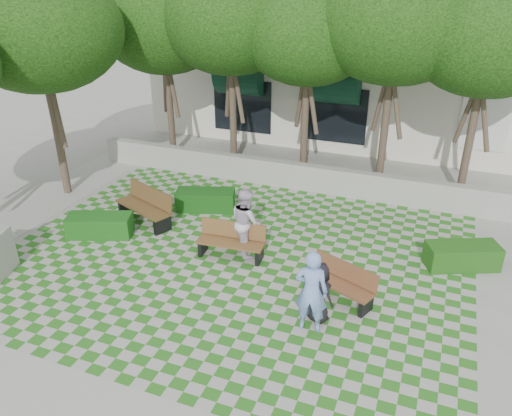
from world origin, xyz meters
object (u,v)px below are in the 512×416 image
at_px(person_blue, 311,291).
at_px(person_dark, 319,292).
at_px(bench_mid, 231,241).
at_px(hedge_east, 462,256).
at_px(bench_west, 146,206).
at_px(person_white, 246,222).
at_px(hedge_west, 100,226).
at_px(hedge_midleft, 205,200).
at_px(bench_east, 340,283).

xyz_separation_m(person_blue, person_dark, (0.09, 0.37, -0.25)).
bearing_deg(bench_mid, hedge_east, 11.45).
bearing_deg(person_blue, bench_west, -33.67).
relative_size(person_dark, person_white, 0.76).
distance_m(bench_west, hedge_west, 1.45).
relative_size(bench_mid, hedge_midleft, 1.00).
bearing_deg(person_dark, hedge_west, 17.65).
bearing_deg(person_white, bench_mid, 92.75).
height_order(bench_mid, hedge_east, bench_mid).
bearing_deg(person_blue, bench_mid, -44.49).
height_order(bench_east, hedge_east, bench_east).
xyz_separation_m(bench_west, person_blue, (5.93, -2.99, 0.44)).
xyz_separation_m(bench_west, hedge_west, (-0.77, -1.21, -0.20)).
bearing_deg(hedge_west, person_dark, -11.79).
height_order(bench_east, hedge_west, bench_east).
height_order(bench_east, person_blue, person_blue).
bearing_deg(bench_west, hedge_east, 27.03).
xyz_separation_m(bench_west, hedge_east, (8.90, 0.77, -0.20)).
bearing_deg(hedge_midleft, person_white, -41.98).
distance_m(bench_mid, bench_west, 3.32).
bearing_deg(person_blue, bench_east, -112.45).
distance_m(bench_west, hedge_east, 8.94).
bearing_deg(bench_west, person_dark, -1.49).
height_order(person_blue, person_dark, person_blue).
relative_size(hedge_east, hedge_midleft, 0.99).
relative_size(hedge_west, person_white, 0.96).
bearing_deg(bench_west, hedge_midleft, 69.95).
distance_m(person_blue, person_white, 3.44).
distance_m(hedge_midleft, hedge_west, 3.33).
bearing_deg(bench_west, person_white, 12.79).
xyz_separation_m(bench_mid, hedge_east, (5.70, 1.66, -0.13)).
height_order(bench_east, bench_west, bench_west).
xyz_separation_m(hedge_east, person_blue, (-2.97, -3.77, 0.63)).
bearing_deg(person_dark, hedge_midleft, -11.02).
relative_size(bench_east, hedge_west, 1.00).
relative_size(bench_mid, hedge_east, 1.01).
distance_m(bench_east, bench_west, 6.52).
height_order(bench_mid, hedge_west, bench_mid).
bearing_deg(bench_east, bench_west, -173.15).
height_order(bench_east, person_white, person_white).
relative_size(bench_mid, person_white, 0.98).
bearing_deg(bench_east, hedge_east, 65.42).
distance_m(hedge_midleft, person_white, 3.03).
xyz_separation_m(hedge_midleft, person_blue, (4.65, -4.41, 0.63)).
bearing_deg(hedge_west, bench_mid, 4.63).
xyz_separation_m(bench_mid, person_dark, (2.82, -1.74, 0.25)).
distance_m(bench_west, person_dark, 6.57).
height_order(hedge_west, person_white, person_white).
relative_size(bench_west, hedge_west, 1.19).
distance_m(bench_east, person_blue, 1.44).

